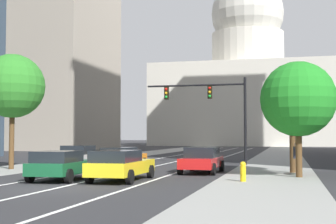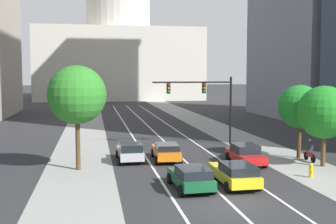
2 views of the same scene
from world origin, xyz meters
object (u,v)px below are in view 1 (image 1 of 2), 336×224
(fire_hydrant, at_px, (243,171))
(street_tree_mid_left, at_px, (13,86))
(street_tree_near_right, at_px, (298,99))
(street_tree_far_right, at_px, (292,101))
(car_green, at_px, (61,165))
(car_yellow, at_px, (120,165))
(cyclist, at_px, (297,159))
(car_silver, at_px, (82,156))
(car_red, at_px, (202,159))
(traffic_signal_mast, at_px, (213,102))
(capitol_building, at_px, (248,84))
(car_orange, at_px, (122,157))

(fire_hydrant, xyz_separation_m, street_tree_mid_left, (-14.80, 4.88, 4.73))
(street_tree_near_right, height_order, street_tree_far_right, street_tree_near_right)
(street_tree_near_right, bearing_deg, street_tree_far_right, 95.10)
(car_green, relative_size, car_yellow, 0.89)
(car_green, relative_size, cyclist, 2.46)
(car_silver, bearing_deg, car_green, -162.64)
(car_silver, distance_m, street_tree_far_right, 13.68)
(car_red, relative_size, cyclist, 2.61)
(street_tree_near_right, bearing_deg, traffic_signal_mast, 119.59)
(car_red, height_order, car_silver, car_silver)
(street_tree_mid_left, height_order, street_tree_far_right, street_tree_mid_left)
(capitol_building, distance_m, traffic_signal_mast, 77.13)
(car_orange, relative_size, car_green, 1.09)
(traffic_signal_mast, bearing_deg, car_yellow, -98.19)
(car_yellow, bearing_deg, street_tree_near_right, -63.48)
(car_silver, distance_m, fire_hydrant, 13.07)
(car_green, relative_size, street_tree_far_right, 0.73)
(cyclist, bearing_deg, capitol_building, 5.18)
(car_orange, distance_m, fire_hydrant, 10.78)
(fire_hydrant, relative_size, street_tree_near_right, 0.16)
(car_silver, xyz_separation_m, cyclist, (13.43, -2.35, 0.09))
(capitol_building, height_order, traffic_signal_mast, capitol_building)
(car_yellow, height_order, street_tree_far_right, street_tree_far_right)
(car_green, height_order, fire_hydrant, car_green)
(street_tree_far_right, bearing_deg, car_orange, 175.30)
(cyclist, height_order, street_tree_near_right, street_tree_near_right)
(fire_hydrant, height_order, cyclist, cyclist)
(car_green, distance_m, street_tree_mid_left, 10.18)
(cyclist, xyz_separation_m, street_tree_near_right, (0.08, -1.73, 3.06))
(car_orange, bearing_deg, traffic_signal_mast, -34.69)
(car_orange, bearing_deg, street_tree_mid_left, 109.89)
(fire_hydrant, distance_m, street_tree_far_right, 7.41)
(fire_hydrant, bearing_deg, street_tree_far_right, 69.87)
(capitol_building, relative_size, car_silver, 10.27)
(cyclist, bearing_deg, car_silver, 79.05)
(car_green, height_order, street_tree_near_right, street_tree_near_right)
(street_tree_far_right, bearing_deg, street_tree_near_right, -84.90)
(car_red, distance_m, street_tree_near_right, 6.34)
(car_red, bearing_deg, street_tree_mid_left, 89.97)
(traffic_signal_mast, distance_m, street_tree_near_right, 11.97)
(car_orange, xyz_separation_m, car_silver, (-2.76, 0.10, 0.03))
(capitol_building, distance_m, street_tree_mid_left, 85.77)
(car_orange, distance_m, car_green, 8.43)
(capitol_building, distance_m, car_orange, 83.96)
(capitol_building, bearing_deg, car_yellow, -89.13)
(capitol_building, xyz_separation_m, fire_hydrant, (6.86, -89.81, -13.72))
(car_red, xyz_separation_m, street_tree_far_right, (4.93, 1.37, 3.30))
(car_silver, distance_m, car_yellow, 9.82)
(car_yellow, bearing_deg, car_silver, 33.96)
(fire_hydrant, height_order, street_tree_far_right, street_tree_far_right)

